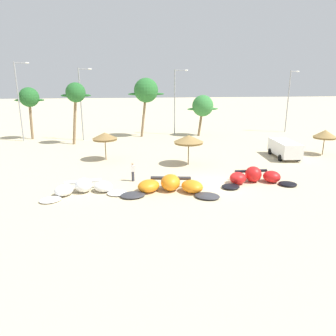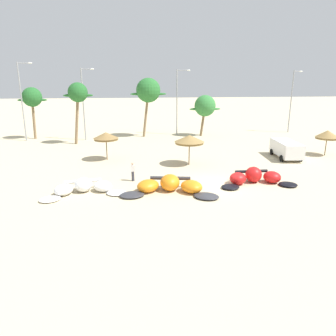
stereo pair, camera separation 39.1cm
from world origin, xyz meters
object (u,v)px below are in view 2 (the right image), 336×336
object	(u,v)px
kite_left_of_center	(255,177)
lamppost_west	(23,98)
beach_umbrella_near_van	(106,136)
lamppost_east	(292,99)
beach_umbrella_near_palms	(327,135)
person_near_kites	(133,172)
palm_left_of_gap	(148,91)
kite_far_left	(84,188)
palm_left	(78,94)
kite_left	(170,186)
palm_center_left	(205,106)
beach_umbrella_middle	(189,139)
parked_van	(286,148)
palm_leftmost	(32,98)
lamppost_west_center	(84,101)
lamppost_east_center	(178,99)

from	to	relation	value
kite_left_of_center	lamppost_west	bearing A→B (deg)	138.06
beach_umbrella_near_van	lamppost_east	size ratio (longest dim) A/B	0.31
beach_umbrella_near_palms	lamppost_east	bearing A→B (deg)	76.34
person_near_kites	palm_left_of_gap	xyz separation A→B (m)	(2.71, 21.68, 5.97)
kite_far_left	palm_left	world-z (taller)	palm_left
kite_left	kite_left_of_center	world-z (taller)	kite_left_of_center
kite_far_left	palm_center_left	bearing A→B (deg)	57.69
beach_umbrella_middle	beach_umbrella_near_van	bearing A→B (deg)	159.89
beach_umbrella_near_van	parked_van	bearing A→B (deg)	-4.16
kite_far_left	parked_van	world-z (taller)	parked_van
beach_umbrella_middle	palm_left	size ratio (longest dim) A/B	0.38
palm_left_of_gap	palm_leftmost	bearing A→B (deg)	179.53
parked_van	lamppost_west	distance (m)	34.93
kite_left_of_center	beach_umbrella_near_van	distance (m)	16.14
beach_umbrella_near_palms	parked_van	size ratio (longest dim) A/B	0.56
palm_leftmost	lamppost_west_center	distance (m)	7.71
beach_umbrella_middle	lamppost_west_center	world-z (taller)	lamppost_west_center
kite_left_of_center	parked_van	world-z (taller)	parked_van
palm_left	lamppost_west_center	distance (m)	3.06
parked_van	beach_umbrella_middle	bearing A→B (deg)	-171.55
kite_far_left	lamppost_west	bearing A→B (deg)	115.44
lamppost_west	lamppost_east	size ratio (longest dim) A/B	1.09
kite_left	lamppost_east_center	size ratio (longest dim) A/B	0.78
beach_umbrella_near_palms	person_near_kites	size ratio (longest dim) A/B	1.78
palm_center_left	lamppost_east_center	world-z (taller)	lamppost_east_center
palm_left	lamppost_west	size ratio (longest dim) A/B	0.75
beach_umbrella_near_palms	parked_van	distance (m)	5.28
lamppost_west	lamppost_east	world-z (taller)	lamppost_west
lamppost_east_center	kite_left	bearing A→B (deg)	-99.99
kite_left_of_center	parked_van	bearing A→B (deg)	50.27
palm_leftmost	lamppost_west	world-z (taller)	lamppost_west
palm_center_left	lamppost_east_center	size ratio (longest dim) A/B	0.62
palm_center_left	lamppost_east	xyz separation A→B (m)	(14.68, 1.71, 0.89)
beach_umbrella_near_van	lamppost_west	distance (m)	17.76
kite_left	lamppost_east_center	bearing A→B (deg)	80.01
kite_far_left	lamppost_east_center	size ratio (longest dim) A/B	0.66
beach_umbrella_near_palms	palm_left	xyz separation A→B (m)	(-28.71, 10.21, 4.21)
palm_left	lamppost_west_center	xyz separation A→B (m)	(0.35, 2.84, -1.08)
parked_van	person_near_kites	xyz separation A→B (m)	(-16.90, -6.33, -0.27)
parked_van	palm_left_of_gap	distance (m)	21.67
beach_umbrella_near_van	person_near_kites	bearing A→B (deg)	-70.85
palm_left	parked_van	bearing A→B (deg)	-24.50
kite_far_left	beach_umbrella_near_palms	distance (m)	27.50
palm_leftmost	palm_left_of_gap	world-z (taller)	palm_left_of_gap
kite_far_left	lamppost_west_center	xyz separation A→B (m)	(-2.58, 22.41, 5.10)
beach_umbrella_near_palms	lamppost_west_center	size ratio (longest dim) A/B	0.29
palm_left	palm_center_left	xyz separation A→B (m)	(17.94, 4.17, -2.08)
beach_umbrella_near_palms	lamppost_east_center	bearing A→B (deg)	132.12
lamppost_east_center	person_near_kites	bearing A→B (deg)	-107.74
kite_left	beach_umbrella_middle	bearing A→B (deg)	69.02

